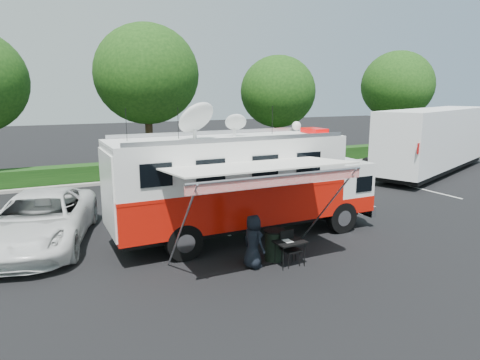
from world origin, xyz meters
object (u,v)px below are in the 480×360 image
(white_suv, at_px, (42,245))
(semi_trailer, at_px, (436,139))
(folding_table, at_px, (290,243))
(trash_bin, at_px, (274,245))
(command_truck, at_px, (244,183))

(white_suv, xyz_separation_m, semi_trailer, (22.31, 3.51, 2.08))
(folding_table, relative_size, trash_bin, 0.99)
(folding_table, bearing_deg, command_truck, 90.58)
(semi_trailer, bearing_deg, white_suv, -171.06)
(command_truck, relative_size, folding_table, 10.19)
(command_truck, xyz_separation_m, trash_bin, (-0.13, -2.26, -1.44))
(command_truck, relative_size, trash_bin, 10.09)
(white_suv, bearing_deg, command_truck, -3.20)
(folding_table, height_order, trash_bin, trash_bin)
(white_suv, distance_m, semi_trailer, 22.68)
(command_truck, height_order, folding_table, command_truck)
(command_truck, distance_m, trash_bin, 2.68)
(folding_table, bearing_deg, white_suv, 141.95)
(white_suv, bearing_deg, trash_bin, -19.92)
(folding_table, relative_size, semi_trailer, 0.07)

